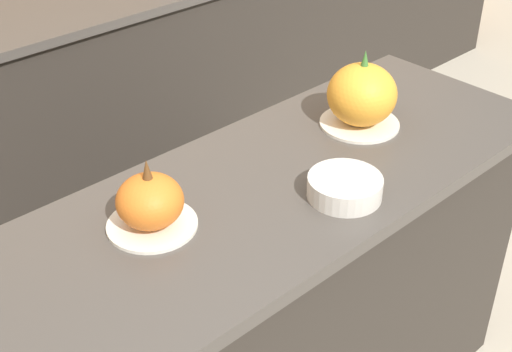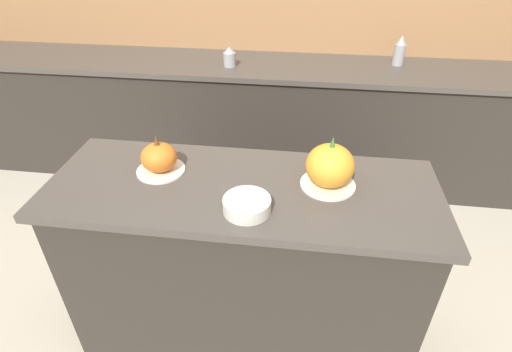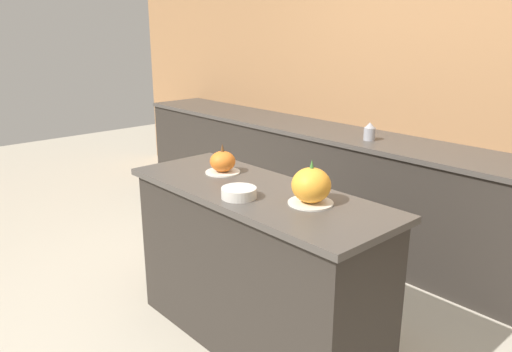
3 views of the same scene
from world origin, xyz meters
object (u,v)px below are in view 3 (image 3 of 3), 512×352
at_px(mixing_bowl, 239,193).
at_px(pumpkin_cake_left, 223,162).
at_px(pumpkin_cake_right, 311,186).
at_px(bottle_short, 370,132).

bearing_deg(mixing_bowl, pumpkin_cake_left, 151.84).
relative_size(pumpkin_cake_left, mixing_bowl, 1.15).
distance_m(pumpkin_cake_left, pumpkin_cake_right, 0.68).
distance_m(pumpkin_cake_right, bottle_short, 1.51).
distance_m(pumpkin_cake_left, bottle_short, 1.35).
bearing_deg(pumpkin_cake_left, bottle_short, 88.55).
distance_m(bottle_short, mixing_bowl, 1.60).
bearing_deg(bottle_short, mixing_bowl, -77.11).
bearing_deg(mixing_bowl, pumpkin_cake_right, 34.25).
height_order(bottle_short, mixing_bowl, bottle_short).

